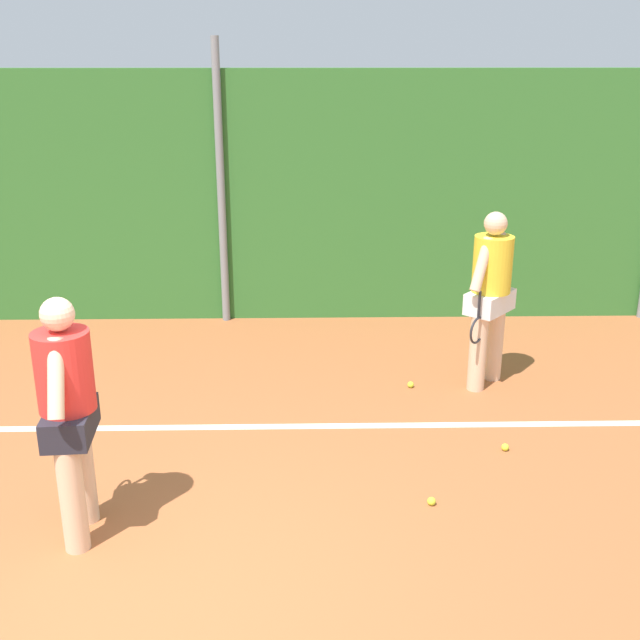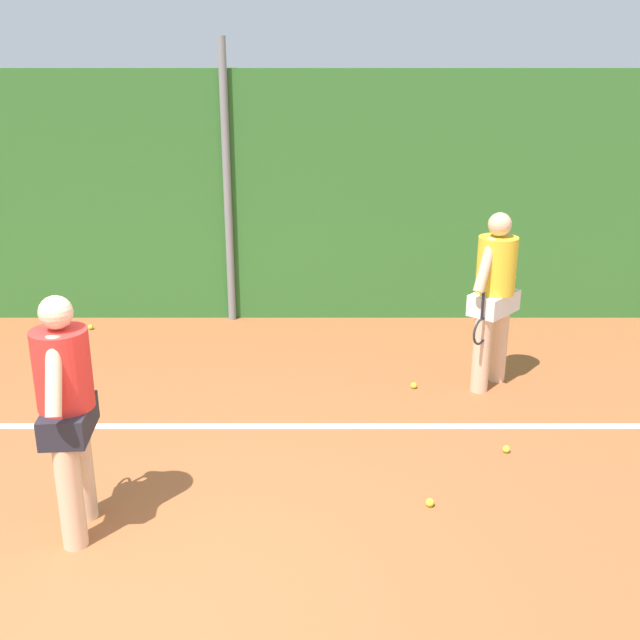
{
  "view_description": "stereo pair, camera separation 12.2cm",
  "coord_description": "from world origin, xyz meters",
  "px_view_note": "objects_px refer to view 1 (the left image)",
  "views": [
    {
      "loc": [
        1.04,
        -4.01,
        3.36
      ],
      "look_at": [
        1.16,
        2.17,
        1.19
      ],
      "focal_mm": 43.26,
      "sensor_mm": 36.0,
      "label": 1
    },
    {
      "loc": [
        1.16,
        -4.01,
        3.36
      ],
      "look_at": [
        1.16,
        2.17,
        1.19
      ],
      "focal_mm": 43.26,
      "sensor_mm": 36.0,
      "label": 2
    }
  ],
  "objects_px": {
    "player_foreground_near": "(68,407)",
    "player_midcourt": "(490,291)",
    "tennis_ball_5": "(431,501)",
    "tennis_ball_4": "(84,329)",
    "tennis_ball_0": "(505,447)",
    "tennis_ball_3": "(411,385)"
  },
  "relations": [
    {
      "from": "tennis_ball_0",
      "to": "tennis_ball_4",
      "type": "relative_size",
      "value": 1.0
    },
    {
      "from": "tennis_ball_5",
      "to": "tennis_ball_4",
      "type": "bearing_deg",
      "value": 133.22
    },
    {
      "from": "tennis_ball_4",
      "to": "tennis_ball_5",
      "type": "xyz_separation_m",
      "value": [
        3.78,
        -4.02,
        0.0
      ]
    },
    {
      "from": "tennis_ball_0",
      "to": "tennis_ball_4",
      "type": "distance_m",
      "value": 5.56
    },
    {
      "from": "player_midcourt",
      "to": "tennis_ball_0",
      "type": "relative_size",
      "value": 28.05
    },
    {
      "from": "player_midcourt",
      "to": "player_foreground_near",
      "type": "bearing_deg",
      "value": -12.04
    },
    {
      "from": "player_foreground_near",
      "to": "tennis_ball_5",
      "type": "xyz_separation_m",
      "value": [
        2.62,
        0.31,
        -0.99
      ]
    },
    {
      "from": "tennis_ball_4",
      "to": "player_foreground_near",
      "type": "bearing_deg",
      "value": -75.1
    },
    {
      "from": "tennis_ball_5",
      "to": "player_midcourt",
      "type": "bearing_deg",
      "value": 68.21
    },
    {
      "from": "tennis_ball_4",
      "to": "tennis_ball_5",
      "type": "bearing_deg",
      "value": -46.78
    },
    {
      "from": "player_foreground_near",
      "to": "player_midcourt",
      "type": "relative_size",
      "value": 0.98
    },
    {
      "from": "tennis_ball_0",
      "to": "tennis_ball_5",
      "type": "distance_m",
      "value": 1.16
    },
    {
      "from": "tennis_ball_3",
      "to": "tennis_ball_4",
      "type": "bearing_deg",
      "value": 155.23
    },
    {
      "from": "player_midcourt",
      "to": "tennis_ball_0",
      "type": "xyz_separation_m",
      "value": [
        -0.13,
        -1.45,
        -1.0
      ]
    },
    {
      "from": "tennis_ball_4",
      "to": "tennis_ball_0",
      "type": "bearing_deg",
      "value": -34.76
    },
    {
      "from": "player_foreground_near",
      "to": "player_midcourt",
      "type": "height_order",
      "value": "player_midcourt"
    },
    {
      "from": "player_foreground_near",
      "to": "tennis_ball_5",
      "type": "distance_m",
      "value": 2.82
    },
    {
      "from": "tennis_ball_3",
      "to": "tennis_ball_4",
      "type": "xyz_separation_m",
      "value": [
        -3.91,
        1.8,
        0.0
      ]
    },
    {
      "from": "player_foreground_near",
      "to": "player_midcourt",
      "type": "bearing_deg",
      "value": -57.78
    },
    {
      "from": "player_midcourt",
      "to": "tennis_ball_4",
      "type": "relative_size",
      "value": 28.05
    },
    {
      "from": "player_foreground_near",
      "to": "tennis_ball_3",
      "type": "xyz_separation_m",
      "value": [
        2.75,
        2.53,
        -0.99
      ]
    },
    {
      "from": "tennis_ball_3",
      "to": "tennis_ball_0",
      "type": "bearing_deg",
      "value": -64.19
    }
  ]
}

